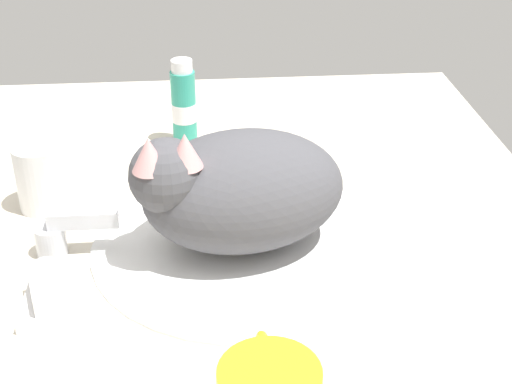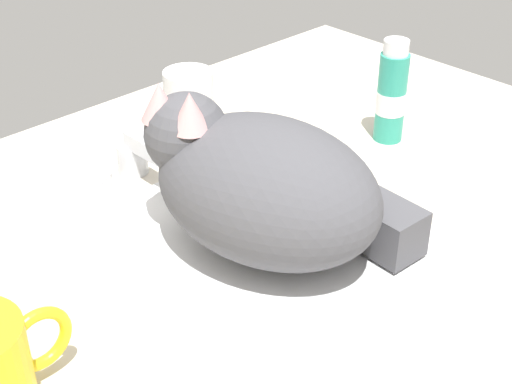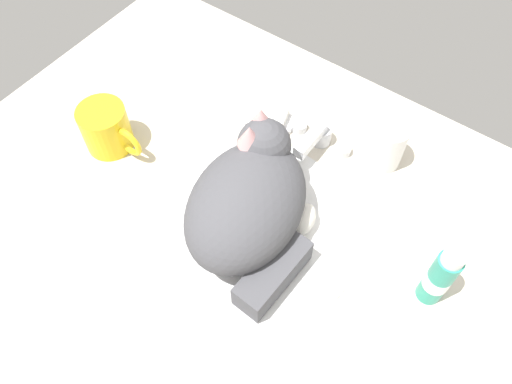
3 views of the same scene
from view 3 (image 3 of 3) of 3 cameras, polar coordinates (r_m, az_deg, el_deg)
The scene contains 9 objects.
ground_plane at distance 84.55cm, azimuth -1.01°, elevation -4.68°, with size 110.00×82.50×3.00cm, color beige.
sink_basin at distance 82.92cm, azimuth -1.03°, elevation -4.07°, with size 36.28×36.28×0.72cm, color white.
faucet at distance 91.61cm, azimuth 6.93°, elevation 6.11°, with size 12.04×9.94×5.67cm.
cat at distance 76.87cm, azimuth -0.64°, elevation -1.00°, with size 21.64×26.33×16.02cm.
coffee_mug at distance 93.47cm, azimuth -16.22°, elevation 6.82°, with size 12.49×8.39×8.55cm.
rinse_cup at distance 90.15cm, azimuth 14.30°, elevation 5.13°, with size 6.29×6.29×8.76cm.
soap_dish at distance 95.81cm, azimuth 1.56°, elevation 7.91°, with size 9.00×6.40×1.20cm, color white.
soap_bar at distance 94.57cm, azimuth 1.59°, elevation 8.57°, with size 6.06×4.45×2.12cm, color white.
toothpaste_bottle at distance 77.25cm, azimuth 19.76°, elevation -8.89°, with size 3.72×3.72×13.23cm.
Camera 3 is at (24.74, -31.82, 72.83)cm, focal length 35.96 mm.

